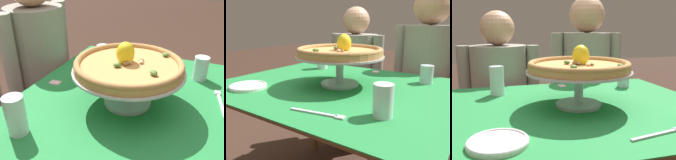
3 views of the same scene
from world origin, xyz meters
The scene contains 10 objects.
dining_table centered at (0.00, 0.00, 0.61)m, with size 1.12×0.91×0.72m.
pizza_stand centered at (0.01, 0.01, 0.82)m, with size 0.42×0.42×0.15m.
pizza centered at (0.01, 0.01, 0.88)m, with size 0.41×0.41×0.10m.
water_glass_back_right centered at (0.36, 0.28, 0.76)m, with size 0.06×0.06×0.09m.
water_glass_back_left centered at (-0.30, 0.28, 0.77)m, with size 0.07×0.07×0.14m.
side_plate centered at (-0.31, -0.28, 0.72)m, with size 0.17×0.17×0.02m.
dinner_fork centered at (0.16, -0.34, 0.72)m, with size 0.20×0.05×0.01m.
sugar_packet centered at (0.04, 0.37, 0.72)m, with size 0.05×0.04×0.01m, color beige.
diner_left centered at (-0.28, 0.68, 0.55)m, with size 0.50×0.39×1.13m.
diner_right centered at (0.28, 0.64, 0.58)m, with size 0.46×0.36×1.23m.
Camera 3 is at (-0.32, -0.96, 1.03)m, focal length 41.50 mm.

